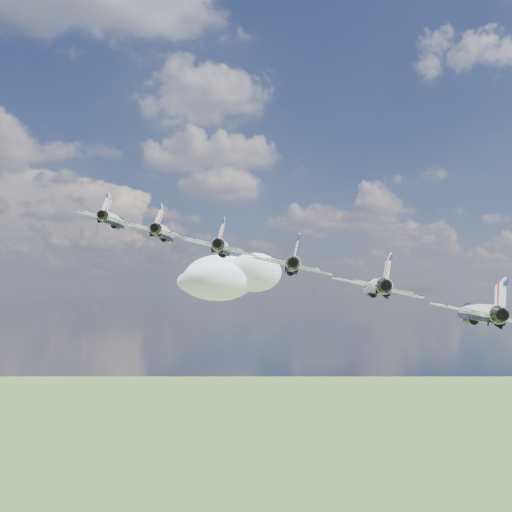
{
  "coord_description": "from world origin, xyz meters",
  "views": [
    {
      "loc": [
        -2.36,
        -66.48,
        150.66
      ],
      "look_at": [
        16.16,
        12.87,
        155.61
      ],
      "focal_mm": 40.0,
      "sensor_mm": 36.0,
      "label": 1
    }
  ],
  "objects": [
    {
      "name": "cloud_far",
      "position": [
        50.68,
        232.39,
        157.96
      ],
      "size": [
        61.07,
        47.98,
        23.99
      ],
      "primitive_type": "ellipsoid",
      "color": "white"
    },
    {
      "name": "jet_1",
      "position": [
        4.07,
        26.45,
        160.03
      ],
      "size": [
        14.71,
        17.61,
        6.68
      ],
      "primitive_type": null,
      "rotation": [
        0.0,
        0.22,
        -0.27
      ],
      "color": "white"
    },
    {
      "name": "jet_0",
      "position": [
        -3.99,
        35.51,
        162.98
      ],
      "size": [
        14.71,
        17.61,
        6.68
      ],
      "primitive_type": null,
      "rotation": [
        0.0,
        0.22,
        -0.27
      ],
      "color": "white"
    },
    {
      "name": "jet_4",
      "position": [
        28.25,
        -0.72,
        151.2
      ],
      "size": [
        14.71,
        17.61,
        6.68
      ],
      "primitive_type": null,
      "rotation": [
        0.0,
        0.22,
        -0.27
      ],
      "color": "white"
    },
    {
      "name": "jet_5",
      "position": [
        36.31,
        -9.78,
        148.25
      ],
      "size": [
        14.71,
        17.61,
        6.68
      ],
      "primitive_type": null,
      "rotation": [
        0.0,
        0.22,
        -0.27
      ],
      "color": "white"
    },
    {
      "name": "jet_2",
      "position": [
        12.13,
        17.39,
        157.09
      ],
      "size": [
        14.71,
        17.61,
        6.68
      ],
      "primitive_type": null,
      "rotation": [
        0.0,
        0.22,
        -0.27
      ],
      "color": "silver"
    },
    {
      "name": "jet_3",
      "position": [
        20.19,
        8.34,
        154.14
      ],
      "size": [
        14.71,
        17.61,
        6.68
      ],
      "primitive_type": null,
      "rotation": [
        0.0,
        0.22,
        -0.27
      ],
      "color": "silver"
    }
  ]
}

